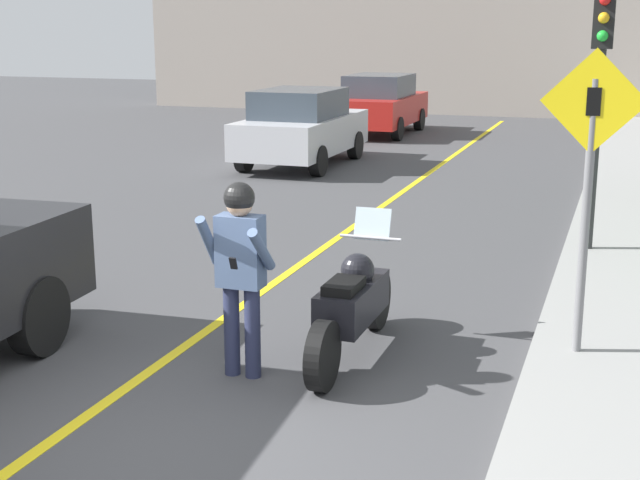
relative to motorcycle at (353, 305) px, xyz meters
name	(u,v)px	position (x,y,z in m)	size (l,w,h in m)	color
ground_plane	(127,449)	(-1.01, -2.37, -0.50)	(80.00, 80.00, 0.00)	#424244
road_center_line	(319,251)	(-1.61, 3.63, -0.50)	(0.12, 36.00, 0.01)	yellow
motorcycle	(353,305)	(0.00, 0.00, 0.00)	(0.62, 2.31, 1.29)	black
person_biker	(240,259)	(-0.78, -0.79, 0.57)	(0.59, 0.48, 1.75)	#282D4C
crossing_sign	(589,174)	(2.01, 0.46, 1.27)	(0.91, 0.08, 2.72)	slate
traffic_light	(600,69)	(1.90, 4.48, 1.99)	(0.26, 0.30, 3.37)	#2D2D30
parked_car_silver	(301,127)	(-4.51, 10.79, 0.35)	(1.88, 4.20, 1.68)	black
parked_car_red	(380,104)	(-4.41, 16.95, 0.35)	(1.88, 4.20, 1.68)	black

